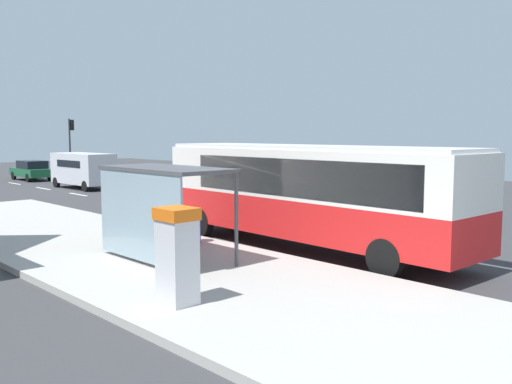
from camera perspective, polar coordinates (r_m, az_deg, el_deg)
The scene contains 18 objects.
ground_plane at distance 29.75m, azimuth -14.01°, elevation -1.10°, with size 56.00×92.00×0.04m, color #38383A.
sidewalk_platform at distance 16.31m, azimuth -12.66°, elevation -6.45°, with size 6.20×30.00×0.18m, color #ADAAA3.
lane_stripe_seg_1 at distance 18.60m, azimuth 10.36°, elevation -5.13°, with size 0.16×2.20×0.01m, color silver.
lane_stripe_seg_2 at distance 21.86m, azimuth -0.31°, elevation -3.36°, with size 0.16×2.20×0.01m, color silver.
lane_stripe_seg_3 at distance 25.69m, azimuth -7.99°, elevation -2.02°, with size 0.16×2.20×0.01m, color silver.
lane_stripe_seg_4 at distance 29.87m, azimuth -13.59°, elevation -1.01°, with size 0.16×2.20×0.01m, color silver.
lane_stripe_seg_5 at distance 34.26m, azimuth -17.79°, elevation -0.25°, with size 0.16×2.20×0.01m, color silver.
lane_stripe_seg_6 at distance 38.81m, azimuth -21.01°, elevation 0.34°, with size 0.16×2.20×0.01m, color silver.
lane_stripe_seg_7 at distance 43.45m, azimuth -23.56°, elevation 0.81°, with size 0.16×2.20×0.01m, color silver.
bus at distance 17.15m, azimuth 5.15°, elevation 0.21°, with size 2.81×11.07×3.21m.
white_van at distance 37.92m, azimuth -17.35°, elevation 2.37°, with size 2.12×5.24×2.30m.
sedan_near at distance 45.95m, azimuth -22.05°, elevation 2.11°, with size 1.90×4.43×1.52m.
ticket_machine at distance 11.18m, azimuth -8.08°, elevation -6.43°, with size 0.66×0.76×1.94m.
recycling_bin_blue at distance 17.45m, azimuth -6.56°, elevation -3.64°, with size 0.52×0.52×0.95m, color blue.
recycling_bin_orange at distance 18.00m, azimuth -7.91°, elevation -3.36°, with size 0.52×0.52×0.95m, color orange.
recycling_bin_red at distance 18.57m, azimuth -9.17°, elevation -3.09°, with size 0.52×0.52×0.95m, color red.
traffic_light_near_side at distance 47.05m, azimuth -18.48°, elevation 5.22°, with size 0.49×0.28×4.76m.
bus_shelter at distance 14.89m, azimuth -10.27°, elevation 0.25°, with size 1.80×4.00×2.50m.
Camera 1 is at (-14.55, -11.70, 3.57)m, focal length 38.95 mm.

